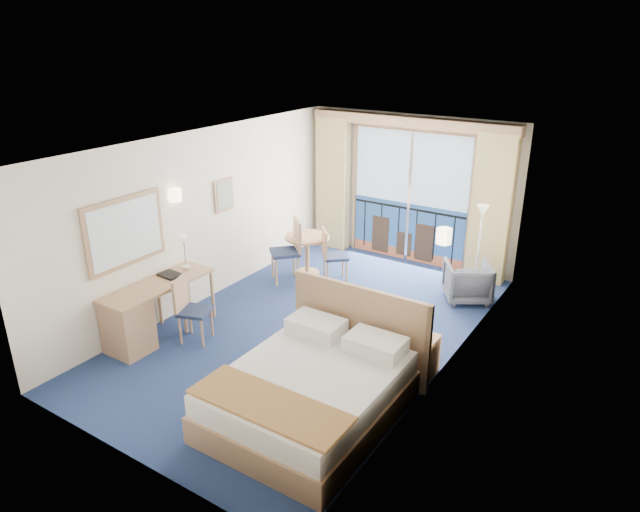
{
  "coord_description": "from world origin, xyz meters",
  "views": [
    {
      "loc": [
        4.1,
        -6.09,
        4.05
      ],
      "look_at": [
        0.02,
        0.2,
        1.07
      ],
      "focal_mm": 32.0,
      "sensor_mm": 36.0,
      "label": 1
    }
  ],
  "objects_px": {
    "nightstand": "(420,354)",
    "armchair": "(467,281)",
    "table_chair_b": "(290,247)",
    "desk": "(135,319)",
    "desk_chair": "(189,306)",
    "table_chair_a": "(331,252)",
    "floor_lamp": "(481,227)",
    "round_table": "(307,245)",
    "bed": "(313,389)"
  },
  "relations": [
    {
      "from": "nightstand",
      "to": "armchair",
      "type": "bearing_deg",
      "value": 95.45
    },
    {
      "from": "table_chair_a",
      "to": "bed",
      "type": "bearing_deg",
      "value": 167.32
    },
    {
      "from": "armchair",
      "to": "table_chair_b",
      "type": "xyz_separation_m",
      "value": [
        -2.82,
        -0.91,
        0.3
      ]
    },
    {
      "from": "table_chair_a",
      "to": "desk_chair",
      "type": "bearing_deg",
      "value": 126.54
    },
    {
      "from": "nightstand",
      "to": "armchair",
      "type": "xyz_separation_m",
      "value": [
        -0.22,
        2.35,
        0.06
      ]
    },
    {
      "from": "bed",
      "to": "table_chair_b",
      "type": "bearing_deg",
      "value": 129.6
    },
    {
      "from": "table_chair_a",
      "to": "table_chair_b",
      "type": "height_order",
      "value": "table_chair_b"
    },
    {
      "from": "floor_lamp",
      "to": "desk",
      "type": "distance_m",
      "value": 5.39
    },
    {
      "from": "desk_chair",
      "to": "round_table",
      "type": "relative_size",
      "value": 1.19
    },
    {
      "from": "armchair",
      "to": "round_table",
      "type": "relative_size",
      "value": 0.9
    },
    {
      "from": "desk_chair",
      "to": "table_chair_a",
      "type": "height_order",
      "value": "table_chair_a"
    },
    {
      "from": "floor_lamp",
      "to": "armchair",
      "type": "bearing_deg",
      "value": -93.98
    },
    {
      "from": "bed",
      "to": "floor_lamp",
      "type": "height_order",
      "value": "floor_lamp"
    },
    {
      "from": "bed",
      "to": "round_table",
      "type": "distance_m",
      "value": 4.02
    },
    {
      "from": "floor_lamp",
      "to": "desk_chair",
      "type": "relative_size",
      "value": 1.61
    },
    {
      "from": "floor_lamp",
      "to": "table_chair_a",
      "type": "distance_m",
      "value": 2.49
    },
    {
      "from": "nightstand",
      "to": "floor_lamp",
      "type": "bearing_deg",
      "value": 94.28
    },
    {
      "from": "floor_lamp",
      "to": "desk_chair",
      "type": "xyz_separation_m",
      "value": [
        -2.82,
        -3.66,
        -0.61
      ]
    },
    {
      "from": "bed",
      "to": "table_chair_a",
      "type": "distance_m",
      "value": 3.69
    },
    {
      "from": "desk",
      "to": "table_chair_b",
      "type": "relative_size",
      "value": 1.53
    },
    {
      "from": "floor_lamp",
      "to": "desk",
      "type": "xyz_separation_m",
      "value": [
        -3.29,
        -4.21,
        -0.7
      ]
    },
    {
      "from": "round_table",
      "to": "floor_lamp",
      "type": "bearing_deg",
      "value": 16.89
    },
    {
      "from": "bed",
      "to": "desk",
      "type": "height_order",
      "value": "bed"
    },
    {
      "from": "floor_lamp",
      "to": "nightstand",
      "type": "bearing_deg",
      "value": -85.72
    },
    {
      "from": "bed",
      "to": "desk_chair",
      "type": "height_order",
      "value": "bed"
    },
    {
      "from": "floor_lamp",
      "to": "table_chair_a",
      "type": "xyz_separation_m",
      "value": [
        -2.25,
        -0.9,
        -0.61
      ]
    },
    {
      "from": "nightstand",
      "to": "desk",
      "type": "bearing_deg",
      "value": -156.36
    },
    {
      "from": "desk_chair",
      "to": "table_chair_a",
      "type": "xyz_separation_m",
      "value": [
        0.58,
        2.76,
        0.01
      ]
    },
    {
      "from": "bed",
      "to": "round_table",
      "type": "height_order",
      "value": "bed"
    },
    {
      "from": "bed",
      "to": "table_chair_b",
      "type": "height_order",
      "value": "bed"
    },
    {
      "from": "armchair",
      "to": "round_table",
      "type": "xyz_separation_m",
      "value": [
        -2.75,
        -0.51,
        0.21
      ]
    },
    {
      "from": "floor_lamp",
      "to": "table_chair_b",
      "type": "distance_m",
      "value": 3.15
    },
    {
      "from": "nightstand",
      "to": "table_chair_b",
      "type": "bearing_deg",
      "value": 154.6
    },
    {
      "from": "nightstand",
      "to": "table_chair_a",
      "type": "height_order",
      "value": "table_chair_a"
    },
    {
      "from": "nightstand",
      "to": "desk",
      "type": "distance_m",
      "value": 3.81
    },
    {
      "from": "desk_chair",
      "to": "nightstand",
      "type": "bearing_deg",
      "value": -91.92
    },
    {
      "from": "nightstand",
      "to": "desk_chair",
      "type": "height_order",
      "value": "desk_chair"
    },
    {
      "from": "armchair",
      "to": "desk",
      "type": "xyz_separation_m",
      "value": [
        -3.26,
        -3.88,
        0.11
      ]
    },
    {
      "from": "table_chair_a",
      "to": "floor_lamp",
      "type": "bearing_deg",
      "value": -109.78
    },
    {
      "from": "desk",
      "to": "table_chair_a",
      "type": "distance_m",
      "value": 3.47
    },
    {
      "from": "table_chair_a",
      "to": "round_table",
      "type": "bearing_deg",
      "value": 41.84
    },
    {
      "from": "table_chair_b",
      "to": "desk",
      "type": "bearing_deg",
      "value": -55.39
    },
    {
      "from": "round_table",
      "to": "table_chair_b",
      "type": "distance_m",
      "value": 0.42
    },
    {
      "from": "desk_chair",
      "to": "armchair",
      "type": "bearing_deg",
      "value": -59.84
    },
    {
      "from": "desk",
      "to": "table_chair_b",
      "type": "distance_m",
      "value": 3.01
    },
    {
      "from": "desk_chair",
      "to": "table_chair_b",
      "type": "distance_m",
      "value": 2.42
    },
    {
      "from": "nightstand",
      "to": "table_chair_b",
      "type": "distance_m",
      "value": 3.39
    },
    {
      "from": "bed",
      "to": "armchair",
      "type": "xyz_separation_m",
      "value": [
        0.44,
        3.79,
        -0.01
      ]
    },
    {
      "from": "floor_lamp",
      "to": "round_table",
      "type": "relative_size",
      "value": 1.92
    },
    {
      "from": "table_chair_a",
      "to": "nightstand",
      "type": "bearing_deg",
      "value": -167.8
    }
  ]
}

